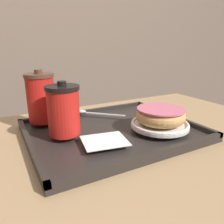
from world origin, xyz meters
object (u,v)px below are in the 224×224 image
at_px(coffee_cup_rear, 41,98).
at_px(donut_chocolate_glazed, 160,115).
at_px(coffee_cup_front, 64,110).
at_px(spoon, 89,112).

xyz_separation_m(coffee_cup_rear, donut_chocolate_glazed, (0.27, -0.20, -0.04)).
distance_m(coffee_cup_front, donut_chocolate_glazed, 0.26).
bearing_deg(donut_chocolate_glazed, coffee_cup_rear, 143.09).
xyz_separation_m(coffee_cup_front, donut_chocolate_glazed, (0.24, -0.08, -0.03)).
bearing_deg(coffee_cup_front, spoon, 47.08).
distance_m(coffee_cup_front, coffee_cup_rear, 0.13).
bearing_deg(coffee_cup_rear, donut_chocolate_glazed, -36.91).
bearing_deg(coffee_cup_rear, spoon, 0.23).
xyz_separation_m(coffee_cup_front, spoon, (0.12, 0.13, -0.06)).
height_order(coffee_cup_front, coffee_cup_rear, coffee_cup_rear).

